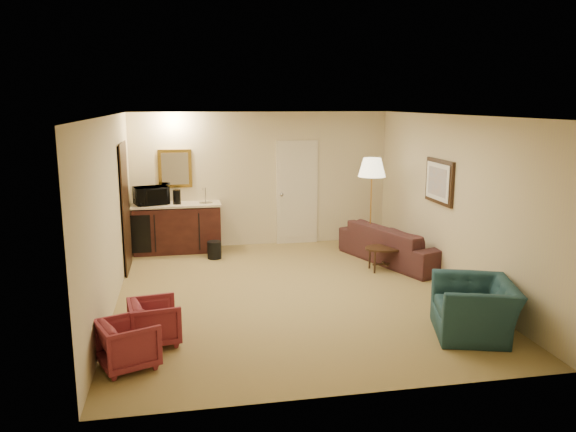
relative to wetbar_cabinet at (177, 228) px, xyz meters
name	(u,v)px	position (x,y,z in m)	size (l,w,h in m)	color
ground	(291,293)	(1.65, -2.72, -0.46)	(6.00, 6.00, 0.00)	#957F4C
room_walls	(275,172)	(1.55, -1.95, 1.26)	(5.02, 6.01, 2.61)	beige
wetbar_cabinet	(177,228)	(0.00, 0.00, 0.00)	(1.64, 0.58, 0.92)	#3C1813
sofa	(396,238)	(3.80, -1.42, -0.02)	(2.24, 0.65, 0.87)	black
teal_armchair	(475,299)	(3.55, -4.61, -0.01)	(1.03, 0.67, 0.90)	#1B3844
rose_chair_near	(155,320)	(-0.25, -4.14, -0.17)	(0.56, 0.53, 0.58)	maroon
rose_chair_far	(128,341)	(-0.50, -4.71, -0.17)	(0.56, 0.53, 0.58)	maroon
coffee_table	(385,259)	(3.43, -1.88, -0.26)	(0.70, 0.47, 0.40)	#321E10
floor_lamp	(371,208)	(3.43, -1.08, 0.45)	(0.48, 0.48, 1.83)	gold
waste_bin	(214,250)	(0.65, -0.61, -0.30)	(0.25, 0.25, 0.32)	black
microwave	(151,194)	(-0.45, 0.01, 0.66)	(0.60, 0.33, 0.41)	black
coffee_maker	(177,197)	(0.02, -0.04, 0.59)	(0.14, 0.14, 0.27)	black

